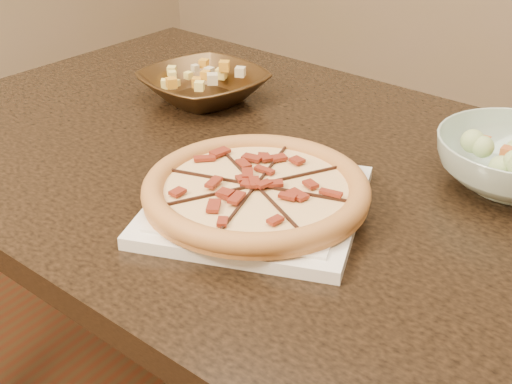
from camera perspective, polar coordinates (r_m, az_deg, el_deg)
dining_table at (r=1.19m, az=0.96°, el=-2.06°), size 1.39×0.96×0.75m
plate at (r=0.99m, az=0.00°, el=-0.98°), size 0.36×0.36×0.02m
pizza at (r=0.98m, az=-0.00°, el=0.21°), size 0.32×0.32×0.03m
bronze_bowl at (r=1.37m, az=-4.20°, el=8.43°), size 0.27×0.27×0.05m
mixed_dish at (r=1.35m, az=-4.30°, el=10.08°), size 0.11×0.10×0.03m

